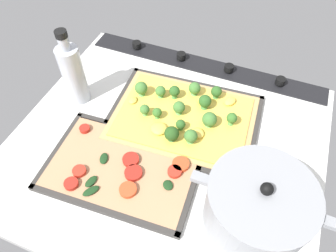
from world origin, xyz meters
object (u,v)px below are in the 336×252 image
Objects in this scene: oil_bottle at (73,73)px; baking_tray_front at (183,120)px; veggie_pizza_back at (123,168)px; cooking_pot at (258,207)px; broccoli_pizza at (184,115)px; baking_tray_back at (122,169)px.

baking_tray_front is at bearing -174.66° from oil_bottle.
oil_bottle is (21.76, -16.72, 7.89)cm from veggie_pizza_back.
cooking_pot is at bearing 138.22° from baking_tray_front.
veggie_pizza_back is at bearing 68.40° from broccoli_pizza.
veggie_pizza_back is at bearing 142.47° from oil_bottle.
broccoli_pizza is at bearing -42.01° from cooking_pot.
baking_tray_front is at bearing -111.92° from veggie_pizza_back.
baking_tray_front is 1.85× the size of oil_bottle.
oil_bottle reaches higher than broccoli_pizza.
veggie_pizza_back is (7.79, 19.68, -0.85)cm from broccoli_pizza.
baking_tray_front is 1.07× the size of broccoli_pizza.
broccoli_pizza is at bearing -174.27° from oil_bottle.
oil_bottle is (29.60, 2.77, 8.62)cm from baking_tray_front.
veggie_pizza_back is 1.22× the size of cooking_pot.
oil_bottle is at bearing -37.53° from veggie_pizza_back.
veggie_pizza_back is 1.56× the size of oil_bottle.
veggie_pizza_back is 30.78cm from cooking_pot.
baking_tray_back is at bearing 67.58° from broccoli_pizza.
cooking_pot is (-30.34, 0.62, 5.14)cm from veggie_pizza_back.
broccoli_pizza reaches higher than veggie_pizza_back.
oil_bottle is (21.48, -16.60, 8.61)cm from baking_tray_back.
cooking_pot is 1.27× the size of oil_bottle.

